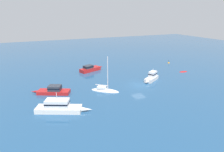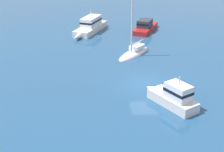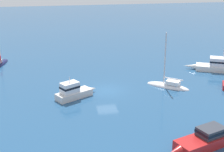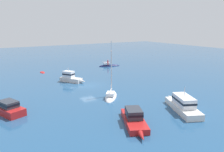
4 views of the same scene
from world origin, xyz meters
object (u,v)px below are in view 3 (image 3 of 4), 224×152
cabin_cruiser_1 (220,66)px  sloop (168,86)px  cabin_cruiser (74,91)px  launch (204,140)px

cabin_cruiser_1 → sloop: size_ratio=1.14×
cabin_cruiser → launch: size_ratio=0.74×
launch → sloop: sloop is taller
cabin_cruiser_1 → sloop: (-4.83, 9.28, -0.65)m
cabin_cruiser → sloop: (1.55, -11.88, -0.63)m
cabin_cruiser → cabin_cruiser_1: bearing=-14.3°
cabin_cruiser → cabin_cruiser_1: (6.38, -21.17, 0.02)m
cabin_cruiser → sloop: size_ratio=0.70×
launch → sloop: (14.12, -1.54, -0.51)m
cabin_cruiser → sloop: 12.00m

